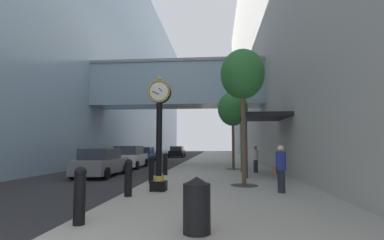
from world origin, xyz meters
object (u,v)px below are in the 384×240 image
street_tree_mid_near (233,109)px  car_black_near (177,152)px  trash_bin (197,204)px  street_clock (159,127)px  street_tree_near (242,76)px  car_grey_trailing (101,163)px  bollard_second (128,177)px  pedestrian_walking (281,168)px  bollard_third (152,168)px  pedestrian_by_clock (256,159)px  car_white_far (130,157)px  bollard_fourth (165,164)px  bollard_nearest (80,194)px  car_blue_mid (145,155)px

street_tree_mid_near → car_black_near: (-6.97, 21.58, -3.48)m
trash_bin → street_clock: bearing=109.7°
street_tree_near → car_grey_trailing: size_ratio=1.24×
bollard_second → pedestrian_walking: (5.06, 1.19, 0.23)m
bollard_third → pedestrian_by_clock: bearing=45.6°
street_clock → car_black_near: street_clock is taller
bollard_second → car_white_far: 13.33m
street_clock → car_black_near: (-3.77, 31.18, -1.65)m
bollard_third → trash_bin: bearing=-70.3°
trash_bin → car_black_near: size_ratio=0.24×
bollard_second → bollard_fourth: (0.00, 6.55, 0.00)m
bollard_fourth → trash_bin: (2.48, -10.17, -0.09)m
street_tree_near → pedestrian_by_clock: street_tree_near is taller
trash_bin → car_grey_trailing: size_ratio=0.23×
bollard_nearest → bollard_third: bearing=90.0°
bollard_nearest → car_blue_mid: size_ratio=0.29×
bollard_fourth → street_tree_near: street_tree_near is taller
car_black_near → car_blue_mid: (-1.77, -11.72, -0.02)m
bollard_third → street_tree_mid_near: size_ratio=0.22×
bollard_fourth → car_white_far: car_white_far is taller
bollard_second → car_white_far: size_ratio=0.27×
trash_bin → street_tree_near: bearing=77.3°
street_clock → trash_bin: bearing=-70.3°
street_tree_mid_near → pedestrian_by_clock: size_ratio=3.38×
trash_bin → pedestrian_walking: size_ratio=0.64×
street_tree_near → car_blue_mid: (-8.74, 17.85, -3.93)m
street_clock → pedestrian_walking: street_clock is taller
bollard_third → street_tree_near: (3.93, -0.44, 3.93)m
street_clock → street_tree_near: bearing=26.7°
bollard_nearest → bollard_second: size_ratio=1.00×
bollard_second → street_tree_mid_near: bearing=70.0°
bollard_second → car_blue_mid: 21.23m
bollard_nearest → trash_bin: size_ratio=1.14×
street_clock → bollard_third: street_clock is taller
bollard_second → car_black_near: size_ratio=0.28×
car_blue_mid → car_grey_trailing: size_ratio=0.90×
bollard_second → car_white_far: bearing=107.3°
bollard_fourth → pedestrian_by_clock: (5.13, 1.98, 0.20)m
pedestrian_by_clock → car_white_far: 10.02m
bollard_fourth → car_white_far: 7.35m
street_clock → pedestrian_walking: 4.55m
pedestrian_walking → car_grey_trailing: 10.44m
street_clock → street_tree_mid_near: (3.20, 9.60, 1.83)m
bollard_fourth → car_white_far: (-3.96, 6.19, 0.06)m
pedestrian_walking → car_blue_mid: pedestrian_walking is taller
bollard_nearest → trash_bin: 2.50m
bollard_fourth → car_grey_trailing: 3.75m
bollard_second → trash_bin: bollard_second is taller
car_white_far → street_clock: bearing=-67.8°
pedestrian_walking → car_grey_trailing: bearing=147.5°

